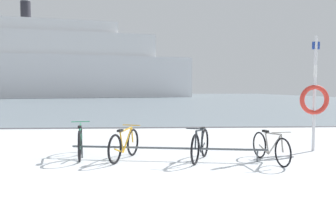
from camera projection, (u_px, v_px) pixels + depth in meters
The scene contains 8 objects.
ground at pixel (147, 99), 58.53m from camera, with size 80.00×132.00×0.08m.
bike_rack at pixel (167, 149), 8.08m from camera, with size 4.57×0.82×0.31m.
bicycle_0 at pixel (80, 142), 8.35m from camera, with size 0.47×1.76×0.85m.
bicycle_1 at pixel (124, 145), 8.11m from camera, with size 0.68×1.62×0.79m.
bicycle_2 at pixel (200, 145), 7.99m from camera, with size 0.70×1.54×0.80m.
bicycle_3 at pixel (270, 147), 7.81m from camera, with size 0.47×1.65×0.75m.
rescue_post at pixel (314, 97), 9.18m from camera, with size 0.80×0.12×3.07m.
ferry_ship at pixel (65, 66), 69.75m from camera, with size 51.42×21.04×18.81m.
Camera 1 is at (0.46, -4.76, 1.67)m, focal length 36.67 mm.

